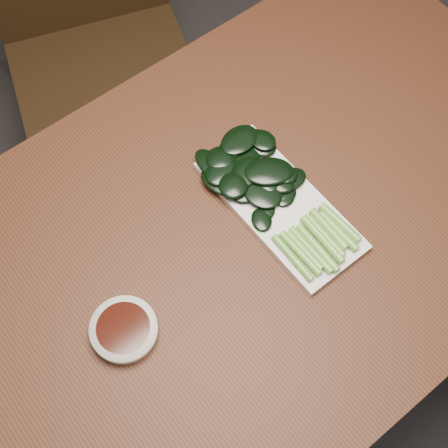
{
  "coord_description": "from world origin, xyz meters",
  "views": [
    {
      "loc": [
        -0.3,
        -0.36,
        1.73
      ],
      "look_at": [
        -0.0,
        0.02,
        0.76
      ],
      "focal_mm": 50.0,
      "sensor_mm": 36.0,
      "label": 1
    }
  ],
  "objects_px": {
    "table": "(232,253)",
    "serving_plate": "(280,205)",
    "chair_far": "(96,45)",
    "sauce_bowl": "(124,330)",
    "gai_lan": "(263,184)"
  },
  "relations": [
    {
      "from": "table",
      "to": "sauce_bowl",
      "type": "distance_m",
      "value": 0.26
    },
    {
      "from": "chair_far",
      "to": "serving_plate",
      "type": "distance_m",
      "value": 0.8
    },
    {
      "from": "chair_far",
      "to": "gai_lan",
      "type": "xyz_separation_m",
      "value": [
        -0.05,
        -0.71,
        0.29
      ]
    },
    {
      "from": "serving_plate",
      "to": "gai_lan",
      "type": "distance_m",
      "value": 0.05
    },
    {
      "from": "chair_far",
      "to": "serving_plate",
      "type": "bearing_deg",
      "value": -74.31
    },
    {
      "from": "chair_far",
      "to": "sauce_bowl",
      "type": "bearing_deg",
      "value": -97.61
    },
    {
      "from": "table",
      "to": "serving_plate",
      "type": "xyz_separation_m",
      "value": [
        0.1,
        -0.01,
        0.08
      ]
    },
    {
      "from": "chair_far",
      "to": "table",
      "type": "bearing_deg",
      "value": -81.94
    },
    {
      "from": "serving_plate",
      "to": "chair_far",
      "type": "bearing_deg",
      "value": 86.62
    },
    {
      "from": "table",
      "to": "gai_lan",
      "type": "relative_size",
      "value": 4.21
    },
    {
      "from": "chair_far",
      "to": "sauce_bowl",
      "type": "relative_size",
      "value": 8.22
    },
    {
      "from": "gai_lan",
      "to": "table",
      "type": "bearing_deg",
      "value": -158.85
    },
    {
      "from": "table",
      "to": "serving_plate",
      "type": "height_order",
      "value": "serving_plate"
    },
    {
      "from": "chair_far",
      "to": "sauce_bowl",
      "type": "height_order",
      "value": "chair_far"
    },
    {
      "from": "table",
      "to": "sauce_bowl",
      "type": "relative_size",
      "value": 12.93
    }
  ]
}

